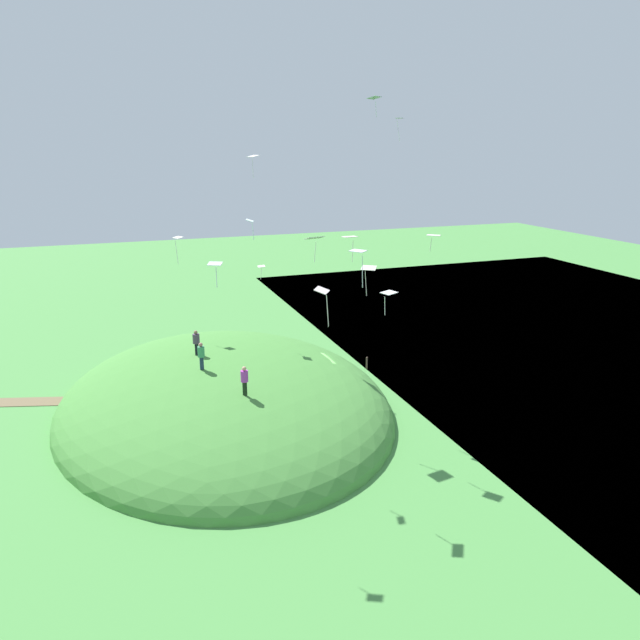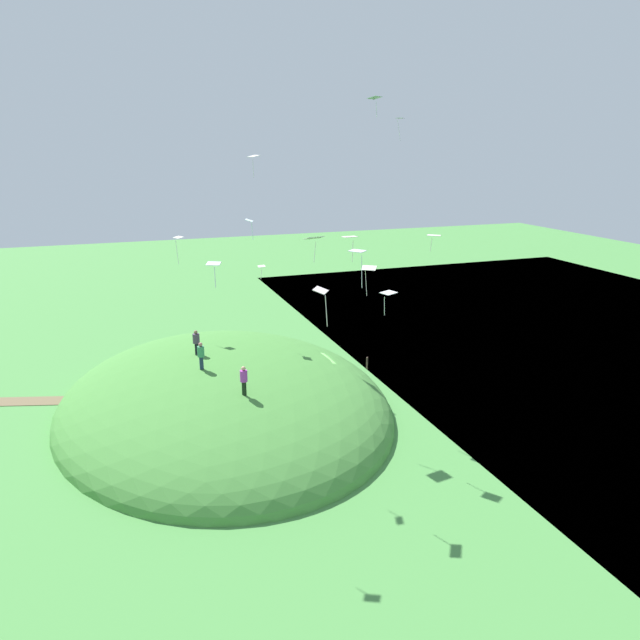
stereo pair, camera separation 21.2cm
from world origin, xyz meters
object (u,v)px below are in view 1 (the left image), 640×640
at_px(kite_12, 250,222).
at_px(kite_13, 178,240).
at_px(mooring_post, 367,363).
at_px(person_with_child, 201,353).
at_px(kite_1, 261,267).
at_px(kite_4, 374,98).
at_px(kite_8, 368,269).
at_px(kite_7, 215,265).
at_px(kite_5, 389,293).
at_px(person_walking_path, 244,377).
at_px(kite_2, 433,236).
at_px(kite_6, 314,239).
at_px(kite_9, 359,253).
at_px(kite_10, 350,238).
at_px(kite_3, 399,121).
at_px(kite_11, 322,292).
at_px(person_on_hilltop, 196,340).
at_px(kite_0, 253,157).

xyz_separation_m(kite_12, kite_13, (2.54, -13.30, -2.74)).
bearing_deg(mooring_post, person_with_child, 18.12).
bearing_deg(person_with_child, kite_1, 45.36).
relative_size(kite_4, kite_8, 0.66).
bearing_deg(kite_7, kite_5, -155.70).
relative_size(person_walking_path, kite_4, 1.19).
height_order(person_walking_path, kite_2, kite_2).
height_order(kite_6, kite_8, kite_6).
xyz_separation_m(kite_9, kite_10, (-2.20, -6.55, -0.12)).
bearing_deg(kite_6, kite_5, 158.26).
height_order(kite_7, kite_12, kite_12).
bearing_deg(kite_10, kite_12, 32.72).
xyz_separation_m(kite_2, kite_7, (17.69, 10.41, 0.90)).
xyz_separation_m(kite_2, mooring_post, (3.45, -3.52, -10.65)).
xyz_separation_m(kite_3, kite_7, (18.55, 18.16, -7.33)).
bearing_deg(kite_1, kite_9, 105.46).
height_order(kite_8, kite_13, kite_13).
distance_m(person_with_child, person_walking_path, 4.79).
bearing_deg(kite_3, kite_1, 14.40).
xyz_separation_m(kite_4, kite_11, (10.12, 16.26, -10.58)).
bearing_deg(kite_8, kite_5, 76.41).
relative_size(kite_4, kite_9, 0.69).
bearing_deg(kite_1, kite_3, -165.60).
height_order(person_on_hilltop, kite_3, kite_3).
relative_size(person_on_hilltop, person_walking_path, 0.98).
height_order(kite_0, kite_6, kite_0).
bearing_deg(kite_11, person_on_hilltop, -68.75).
relative_size(kite_2, kite_5, 0.83).
relative_size(person_with_child, kite_4, 1.21).
height_order(person_walking_path, kite_0, kite_0).
relative_size(kite_6, kite_7, 1.47).
xyz_separation_m(person_walking_path, kite_2, (-15.46, -5.43, 6.85)).
bearing_deg(kite_2, kite_7, 30.49).
bearing_deg(mooring_post, kite_5, 73.29).
xyz_separation_m(person_walking_path, kite_0, (-4.27, -13.76, 12.30)).
bearing_deg(kite_7, kite_11, -179.54).
height_order(kite_8, kite_11, kite_11).
relative_size(kite_2, kite_7, 1.07).
relative_size(person_on_hilltop, kite_2, 1.41).
bearing_deg(person_walking_path, kite_1, -55.84).
bearing_deg(kite_3, kite_7, 44.39).
bearing_deg(kite_0, kite_12, 75.25).
distance_m(kite_1, kite_9, 11.66).
height_order(person_walking_path, kite_3, kite_3).
bearing_deg(person_on_hilltop, kite_13, -144.27).
relative_size(kite_0, kite_7, 1.44).
bearing_deg(mooring_post, person_on_hilltop, 6.50).
distance_m(person_with_child, kite_9, 12.24).
bearing_deg(kite_2, kite_13, -25.15).
bearing_deg(kite_13, kite_12, 100.82).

